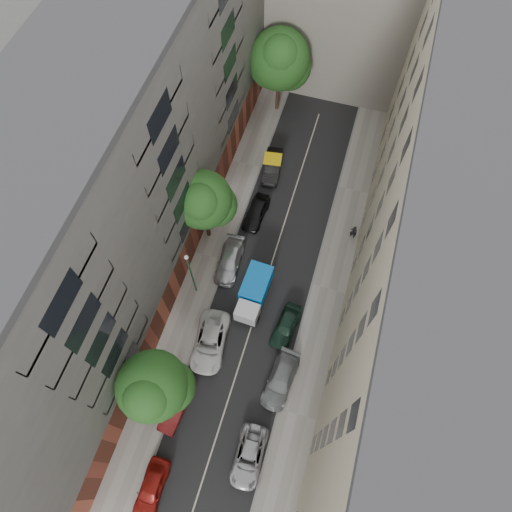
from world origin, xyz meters
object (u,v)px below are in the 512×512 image
at_px(pedestrian, 353,232).
at_px(car_left_0, 151,488).
at_px(lamp_post, 190,271).
at_px(tarp_truck, 254,293).
at_px(car_left_1, 176,409).
at_px(car_left_2, 210,342).
at_px(car_left_5, 272,166).
at_px(car_right_2, 286,326).
at_px(car_right_1, 281,380).
at_px(tree_near, 153,388).
at_px(car_right_0, 249,457).
at_px(car_left_4, 256,212).
at_px(tree_far, 280,62).
at_px(car_left_3, 229,261).
at_px(tree_mid, 203,202).

bearing_deg(pedestrian, car_left_0, 73.73).
bearing_deg(lamp_post, tarp_truck, 8.59).
xyz_separation_m(car_left_1, car_left_2, (0.78, 5.72, 0.11)).
distance_m(car_left_5, car_right_2, 16.53).
bearing_deg(car_right_1, tree_near, -147.81).
bearing_deg(lamp_post, car_left_0, -81.43).
height_order(car_left_1, car_right_0, car_left_1).
xyz_separation_m(car_left_4, tree_far, (-1.70, 13.65, 5.65)).
bearing_deg(tree_near, car_left_0, -78.25).
bearing_deg(car_left_3, car_left_4, 78.35).
bearing_deg(car_right_0, car_left_4, 102.48).
bearing_deg(car_left_1, car_left_2, 88.82).
distance_m(tree_far, lamp_post, 22.68).
relative_size(car_left_4, tree_near, 0.50).
height_order(car_left_4, car_right_0, car_left_4).
xyz_separation_m(car_right_2, tree_near, (-7.30, -8.49, 4.93)).
relative_size(car_left_3, tree_mid, 0.57).
distance_m(car_right_0, lamp_post, 14.69).
bearing_deg(car_left_1, car_left_0, -80.25).
xyz_separation_m(car_left_1, tree_mid, (-2.73, 15.42, 5.14)).
relative_size(car_right_0, pedestrian, 2.61).
bearing_deg(tarp_truck, tree_near, -108.52).
height_order(car_left_1, car_right_1, car_right_1).
relative_size(car_left_0, car_right_0, 0.91).
height_order(car_left_5, tree_mid, tree_mid).
bearing_deg(car_left_4, car_left_2, -86.27).
relative_size(car_left_3, car_right_2, 1.17).
distance_m(car_right_1, tree_near, 10.30).
xyz_separation_m(car_left_0, car_left_2, (0.47, 11.32, 0.04)).
relative_size(tree_mid, lamp_post, 1.28).
distance_m(car_left_2, car_left_3, 7.52).
distance_m(tarp_truck, tree_far, 22.71).
relative_size(car_left_5, car_right_1, 0.92).
bearing_deg(lamp_post, tree_far, 87.21).
xyz_separation_m(car_left_3, car_right_1, (7.17, -8.77, 0.01)).
distance_m(car_left_5, car_right_0, 26.60).
bearing_deg(car_left_4, pedestrian, 5.92).
relative_size(tarp_truck, tree_far, 0.54).
distance_m(car_left_2, car_right_0, 9.22).
relative_size(car_left_0, tree_far, 0.44).
height_order(car_left_0, car_left_5, car_left_5).
distance_m(tarp_truck, tree_near, 11.86).
distance_m(car_left_5, tree_far, 9.97).
xyz_separation_m(car_left_3, car_right_0, (6.40, -14.80, -0.06)).
height_order(car_left_3, tree_far, tree_far).
distance_m(car_left_4, lamp_post, 9.96).
bearing_deg(car_right_0, car_left_1, 163.04).
relative_size(car_right_1, lamp_post, 0.73).
bearing_deg(car_left_4, tree_near, -91.55).
height_order(car_right_1, tree_near, tree_near).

